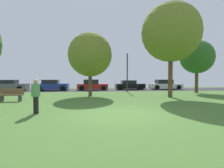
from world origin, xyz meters
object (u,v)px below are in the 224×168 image
(parked_car_red, at_px, (92,85))
(street_lamp_post, at_px, (127,73))
(person_thrower, at_px, (36,95))
(parked_car_blue, at_px, (52,85))
(parked_car_black, at_px, (130,85))
(parked_car_white, at_px, (165,85))
(maple_tree_far, at_px, (171,33))
(park_bench, at_px, (11,95))
(oak_tree_center, at_px, (197,57))
(parked_car_grey, at_px, (9,86))
(birch_tree_lone, at_px, (90,55))

(parked_car_red, xyz_separation_m, street_lamp_post, (4.04, -3.75, 1.61))
(person_thrower, bearing_deg, parked_car_blue, -132.88)
(parked_car_red, xyz_separation_m, parked_car_black, (5.24, 0.39, -0.04))
(person_thrower, height_order, parked_car_white, person_thrower)
(parked_car_blue, distance_m, parked_car_black, 10.48)
(maple_tree_far, distance_m, parked_car_white, 11.63)
(park_bench, bearing_deg, parked_car_black, -134.74)
(oak_tree_center, relative_size, person_thrower, 3.57)
(parked_car_white, bearing_deg, person_thrower, -130.09)
(parked_car_black, relative_size, parked_car_white, 0.89)
(parked_car_black, bearing_deg, parked_car_red, -175.78)
(oak_tree_center, height_order, parked_car_black, oak_tree_center)
(parked_car_grey, height_order, parked_car_black, parked_car_grey)
(parked_car_grey, height_order, parked_car_blue, parked_car_blue)
(oak_tree_center, distance_m, parked_car_blue, 17.89)
(park_bench, bearing_deg, parked_car_white, -145.65)
(person_thrower, xyz_separation_m, parked_car_red, (2.71, 15.27, -0.25))
(birch_tree_lone, distance_m, maple_tree_far, 7.37)
(birch_tree_lone, bearing_deg, person_thrower, -107.39)
(parked_car_blue, bearing_deg, parked_car_red, 1.57)
(maple_tree_far, height_order, park_bench, maple_tree_far)
(birch_tree_lone, height_order, parked_car_grey, birch_tree_lone)
(maple_tree_far, bearing_deg, oak_tree_center, 38.32)
(parked_car_white, bearing_deg, oak_tree_center, -80.31)
(park_bench, height_order, street_lamp_post, street_lamp_post)
(parked_car_grey, bearing_deg, maple_tree_far, -28.42)
(parked_car_red, relative_size, street_lamp_post, 0.90)
(oak_tree_center, relative_size, parked_car_blue, 1.40)
(birch_tree_lone, relative_size, parked_car_blue, 1.42)
(park_bench, bearing_deg, parked_car_red, -118.24)
(oak_tree_center, distance_m, parked_car_black, 9.28)
(maple_tree_far, xyz_separation_m, parked_car_blue, (-11.85, 9.32, -4.87))
(oak_tree_center, relative_size, parked_car_white, 1.27)
(parked_car_black, bearing_deg, parked_car_grey, -177.80)
(maple_tree_far, distance_m, person_thrower, 11.93)
(oak_tree_center, distance_m, parked_car_white, 6.92)
(maple_tree_far, height_order, street_lamp_post, maple_tree_far)
(oak_tree_center, bearing_deg, parked_car_grey, 166.19)
(birch_tree_lone, relative_size, parked_car_grey, 1.35)
(parked_car_red, height_order, parked_car_black, parked_car_red)
(oak_tree_center, height_order, parked_car_blue, oak_tree_center)
(maple_tree_far, relative_size, parked_car_white, 1.76)
(parked_car_white, height_order, park_bench, parked_car_white)
(parked_car_black, xyz_separation_m, parked_car_white, (5.22, -0.01, 0.03))
(parked_car_black, bearing_deg, birch_tree_lone, -125.31)
(parked_car_grey, height_order, street_lamp_post, street_lamp_post)
(street_lamp_post, bearing_deg, maple_tree_far, -65.66)
(parked_car_blue, height_order, park_bench, parked_car_blue)
(oak_tree_center, distance_m, parked_car_red, 13.20)
(parked_car_grey, xyz_separation_m, parked_car_red, (10.46, 0.22, -0.00))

